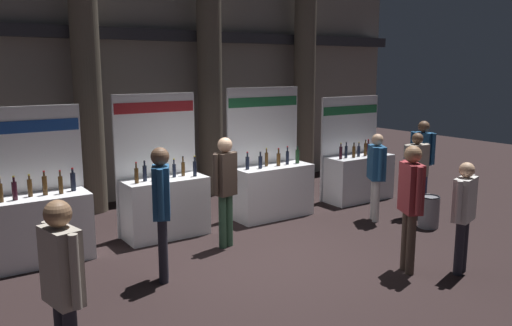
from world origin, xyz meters
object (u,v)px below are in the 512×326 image
at_px(exhibitor_booth_3, 358,173).
at_px(visitor_7, 162,202).
at_px(trash_bin, 429,212).
at_px(visitor_5, 62,280).
at_px(exhibitor_booth_1, 165,201).
at_px(visitor_3, 422,155).
at_px(visitor_2, 411,197).
at_px(visitor_0, 225,183).
at_px(exhibitor_booth_2, 272,185).
at_px(visitor_1, 464,208).
at_px(exhibitor_booth_0, 32,224).
at_px(visitor_6, 416,166).
at_px(visitor_4, 376,168).

relative_size(exhibitor_booth_3, visitor_7, 1.22).
xyz_separation_m(trash_bin, visitor_5, (-6.70, -1.36, 0.77)).
height_order(exhibitor_booth_1, visitor_3, exhibitor_booth_1).
bearing_deg(visitor_2, exhibitor_booth_1, 59.31).
height_order(trash_bin, visitor_2, visitor_2).
height_order(exhibitor_booth_1, visitor_0, exhibitor_booth_1).
xyz_separation_m(exhibitor_booth_3, visitor_0, (-3.94, -1.00, 0.47)).
distance_m(exhibitor_booth_3, visitor_2, 4.12).
relative_size(exhibitor_booth_2, exhibitor_booth_3, 1.11).
relative_size(exhibitor_booth_2, visitor_5, 1.40).
height_order(visitor_2, visitor_7, visitor_7).
relative_size(visitor_1, visitor_7, 0.86).
relative_size(exhibitor_booth_0, visitor_5, 1.30).
distance_m(exhibitor_booth_1, exhibitor_booth_2, 2.21).
bearing_deg(visitor_2, visitor_7, 88.10).
bearing_deg(visitor_3, exhibitor_booth_2, 57.66).
xyz_separation_m(exhibitor_booth_2, visitor_2, (-0.04, -3.35, 0.47)).
bearing_deg(visitor_7, exhibitor_booth_3, 133.20).
height_order(visitor_0, visitor_3, visitor_0).
height_order(exhibitor_booth_0, visitor_5, exhibitor_booth_0).
xyz_separation_m(exhibitor_booth_2, visitor_5, (-4.76, -3.53, 0.45)).
xyz_separation_m(exhibitor_booth_0, exhibitor_booth_3, (6.65, 0.02, -0.02)).
height_order(visitor_3, visitor_6, visitor_3).
relative_size(exhibitor_booth_2, trash_bin, 4.25).
distance_m(visitor_5, visitor_6, 7.34).
height_order(visitor_3, visitor_7, visitor_7).
bearing_deg(visitor_0, visitor_4, -17.41).
relative_size(exhibitor_booth_3, visitor_4, 1.35).
height_order(exhibitor_booth_3, visitor_4, exhibitor_booth_3).
distance_m(visitor_5, visitor_7, 2.51).
height_order(exhibitor_booth_1, visitor_1, exhibitor_booth_1).
bearing_deg(exhibitor_booth_3, visitor_4, -123.08).
bearing_deg(trash_bin, visitor_7, 174.64).
relative_size(exhibitor_booth_2, visitor_4, 1.50).
distance_m(exhibitor_booth_2, visitor_2, 3.38).
xyz_separation_m(visitor_1, visitor_4, (0.91, 2.48, 0.06)).
bearing_deg(visitor_4, visitor_5, -37.57).
bearing_deg(visitor_1, exhibitor_booth_0, -54.89).
distance_m(exhibitor_booth_1, visitor_6, 4.80).
height_order(visitor_2, visitor_4, visitor_2).
distance_m(exhibitor_booth_0, trash_bin, 6.65).
height_order(exhibitor_booth_1, visitor_4, exhibitor_booth_1).
height_order(exhibitor_booth_3, visitor_7, exhibitor_booth_3).
bearing_deg(exhibitor_booth_0, visitor_6, -12.83).
xyz_separation_m(exhibitor_booth_0, visitor_0, (2.71, -0.98, 0.45)).
height_order(visitor_2, visitor_3, visitor_2).
distance_m(visitor_4, visitor_6, 0.88).
relative_size(visitor_3, visitor_5, 1.00).
distance_m(trash_bin, visitor_3, 1.80).
bearing_deg(exhibitor_booth_3, visitor_3, -52.16).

